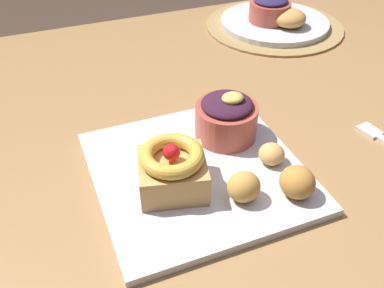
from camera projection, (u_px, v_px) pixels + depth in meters
name	position (u px, v px, depth m)	size (l,w,h in m)	color
dining_table	(218.00, 169.00, 0.74)	(1.51, 0.99, 0.73)	olive
woven_placemat	(274.00, 26.00, 1.00)	(0.31, 0.31, 0.01)	#997A47
front_plate	(197.00, 172.00, 0.60)	(0.28, 0.28, 0.01)	silver
cake_slice	(172.00, 169.00, 0.54)	(0.10, 0.10, 0.07)	tan
berry_ramekin	(226.00, 117.00, 0.63)	(0.09, 0.09, 0.07)	#B24C3D
fritter_front	(244.00, 187.00, 0.54)	(0.04, 0.04, 0.04)	gold
fritter_middle	(272.00, 154.00, 0.59)	(0.04, 0.04, 0.03)	tan
fritter_back	(297.00, 182.00, 0.54)	(0.04, 0.05, 0.04)	#BC7F38
back_plate	(274.00, 22.00, 0.99)	(0.25, 0.25, 0.01)	silver
back_ramekin	(270.00, 9.00, 0.97)	(0.09, 0.09, 0.07)	#B24C3D
back_pastry	(290.00, 18.00, 0.95)	(0.07, 0.07, 0.04)	#C68E47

